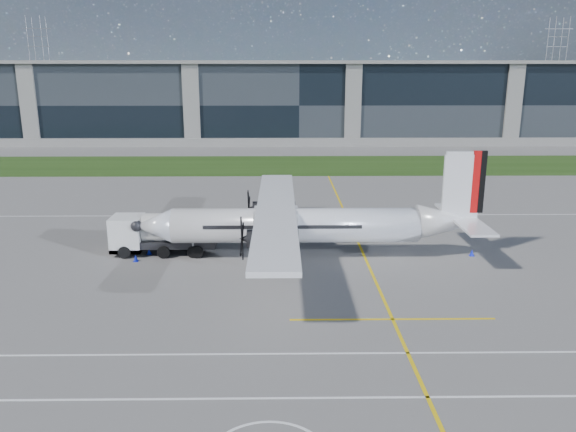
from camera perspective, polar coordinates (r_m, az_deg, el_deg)
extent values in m
plane|color=#5B5956|center=(77.30, 1.85, 4.20)|extent=(400.00, 400.00, 0.00)
cube|color=#1F3D10|center=(85.16, 1.61, 5.20)|extent=(400.00, 18.00, 0.04)
cube|color=black|center=(116.16, 0.99, 11.46)|extent=(120.00, 20.00, 15.00)
cube|color=black|center=(176.30, 0.39, 11.11)|extent=(400.00, 6.00, 6.00)
cube|color=yellow|center=(48.47, 6.97, -2.30)|extent=(0.20, 70.00, 0.01)
cube|color=white|center=(26.29, 7.33, -17.84)|extent=(90.00, 0.15, 0.01)
imported|color=#F25907|center=(45.74, -9.21, -2.09)|extent=(0.87, 1.00, 2.05)
cone|color=#0C1ACD|center=(44.02, -15.21, -4.16)|extent=(0.36, 0.36, 0.50)
cone|color=#0C1ACD|center=(45.42, -13.93, -3.49)|extent=(0.36, 0.36, 0.50)
cone|color=#0C1ACD|center=(56.36, -0.56, 0.49)|extent=(0.36, 0.36, 0.50)
cone|color=#0C1ACD|center=(46.02, 18.17, -3.56)|extent=(0.36, 0.36, 0.50)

